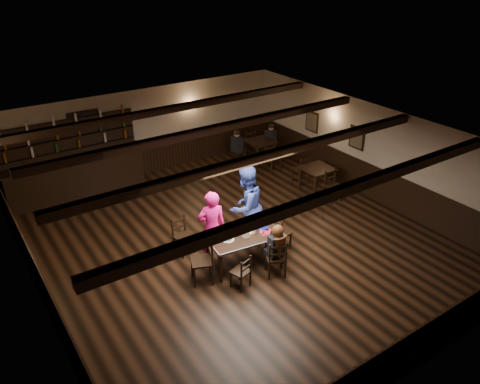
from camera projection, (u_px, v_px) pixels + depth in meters
ground at (237, 241)px, 11.47m from camera, size 10.00×10.00×0.00m
room_shell at (236, 176)px, 10.71m from camera, size 9.02×10.02×2.71m
dining_table at (245, 239)px, 10.33m from camera, size 1.74×1.02×0.75m
chair_near_left at (243, 270)px, 9.69m from camera, size 0.44×0.43×0.77m
chair_near_right at (277, 256)px, 10.01m from camera, size 0.55×0.54×0.90m
chair_end_left at (206, 257)px, 9.85m from camera, size 0.60×0.61×1.02m
chair_end_right at (279, 231)px, 10.93m from camera, size 0.44×0.45×0.87m
chair_far_pushed at (182, 232)px, 10.86m from camera, size 0.48×0.46×0.89m
woman_pink at (212, 227)px, 10.37m from camera, size 0.73×0.58×1.77m
man_blue at (246, 206)px, 10.96m from camera, size 1.14×0.98×2.01m
seated_person at (277, 243)px, 9.92m from camera, size 0.34×0.51×0.83m
cake at (228, 238)px, 10.15m from camera, size 0.29×0.29×0.09m
plate_stack_a at (246, 233)px, 10.25m from camera, size 0.18×0.18×0.17m
plate_stack_b at (252, 229)px, 10.39m from camera, size 0.15×0.15×0.18m
tea_light at (246, 232)px, 10.38m from camera, size 0.06×0.06×0.06m
salt_shaker at (261, 232)px, 10.37m from camera, size 0.03×0.03×0.09m
pepper_shaker at (263, 232)px, 10.34m from camera, size 0.04×0.04×0.10m
drink_glass at (255, 228)px, 10.52m from camera, size 0.06×0.06×0.09m
menu_red at (267, 232)px, 10.44m from camera, size 0.32×0.24×0.00m
menu_blue at (262, 228)px, 10.60m from camera, size 0.36×0.35×0.00m
bar_counter at (75, 171)px, 13.41m from camera, size 4.06×0.70×2.20m
back_table_a at (317, 171)px, 13.59m from camera, size 0.89×0.89×0.75m
back_table_b at (260, 144)px, 15.53m from camera, size 0.90×0.90×0.75m
bg_patron_left at (237, 141)px, 15.20m from camera, size 0.28×0.40×0.76m
bg_patron_right at (271, 134)px, 15.80m from camera, size 0.32×0.41×0.74m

